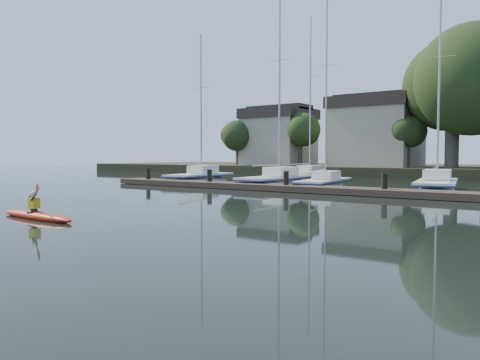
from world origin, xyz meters
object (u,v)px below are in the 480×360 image
Objects in this scene: kayak at (36,214)px; sailboat_3 at (436,195)px; dock at (332,190)px; sailboat_0 at (200,185)px; sailboat_1 at (277,189)px; sailboat_5 at (308,182)px; sailboat_2 at (324,190)px.

kayak is 0.30× the size of sailboat_3.
dock is 13.96m from sailboat_0.
sailboat_1 reaches higher than sailboat_0.
sailboat_3 reaches higher than sailboat_0.
kayak is at bearing -80.41° from sailboat_5.
sailboat_3 is (6.81, 1.08, -0.03)m from sailboat_2.
sailboat_1 is 3.70m from sailboat_2.
sailboat_3 is (4.48, 4.94, -0.41)m from dock.
sailboat_0 is 0.84× the size of sailboat_5.
sailboat_2 reaches higher than sailboat_0.
sailboat_2 is (1.26, 19.63, -0.33)m from kayak.
sailboat_2 is at bearing 87.69° from kayak.
dock is 2.56× the size of sailboat_0.
kayak is 28.75m from sailboat_5.
dock is 2.22× the size of sailboat_1.
sailboat_5 is at bearing 115.38° from sailboat_2.
sailboat_1 is (-2.44, 19.72, -0.37)m from kayak.
sailboat_3 reaches higher than dock.
sailboat_1 is at bearing 175.32° from sailboat_3.
dock is 2.45× the size of sailboat_2.
sailboat_2 is at bearing -56.10° from sailboat_5.
sailboat_2 is at bearing -7.09° from sailboat_0.
sailboat_0 is 11.04m from sailboat_2.
sailboat_5 is (-2.07, 8.67, 0.01)m from sailboat_1.
dock is 6.68m from sailboat_3.
sailboat_3 is at bearing -30.86° from sailboat_5.
dock is at bearing -22.97° from sailboat_0.
sailboat_1 is (-6.02, 3.95, -0.41)m from dock.
sailboat_1 reaches higher than dock.
sailboat_5 reaches higher than sailboat_3.
sailboat_0 is at bearing 117.63° from kayak.
sailboat_0 is at bearing 172.84° from sailboat_3.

